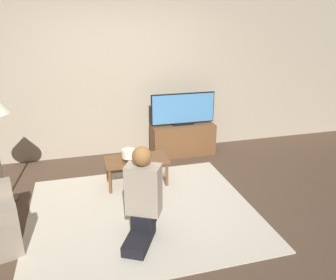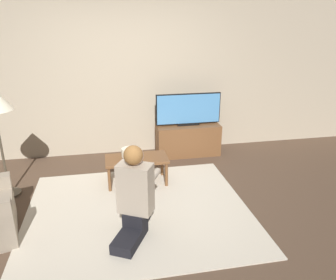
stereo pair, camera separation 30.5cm
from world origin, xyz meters
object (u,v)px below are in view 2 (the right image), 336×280
at_px(person_kneeling, 135,193).
at_px(tv, 188,109).
at_px(coffee_table, 137,161).
at_px(table_lamp, 128,153).

bearing_deg(person_kneeling, tv, -89.96).
bearing_deg(coffee_table, person_kneeling, -96.56).
distance_m(tv, person_kneeling, 2.29).
distance_m(coffee_table, person_kneeling, 1.14).
distance_m(coffee_table, table_lamp, 0.20).
bearing_deg(tv, person_kneeling, -117.82).
bearing_deg(person_kneeling, coffee_table, -68.70).
height_order(coffee_table, table_lamp, table_lamp).
height_order(tv, person_kneeling, tv).
bearing_deg(tv, coffee_table, -136.40).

